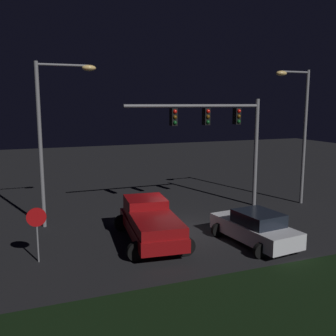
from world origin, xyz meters
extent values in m
plane|color=black|center=(0.00, 0.00, 0.00)|extent=(80.00, 80.00, 0.00)
cube|color=black|center=(0.00, -7.99, 0.05)|extent=(20.21, 4.99, 0.10)
cube|color=maroon|center=(-1.81, -1.13, 0.68)|extent=(2.56, 5.58, 0.55)
cube|color=maroon|center=(-1.68, 0.05, 1.38)|extent=(2.03, 2.08, 0.85)
cube|color=black|center=(-1.68, 0.05, 1.50)|extent=(1.91, 1.70, 0.51)
cube|color=maroon|center=(-1.92, -2.20, 1.18)|extent=(2.23, 3.21, 0.45)
cylinder|color=black|center=(-2.62, 0.91, 0.40)|extent=(0.80, 0.22, 0.80)
cylinder|color=black|center=(-0.58, 0.70, 0.40)|extent=(0.80, 0.22, 0.80)
cylinder|color=black|center=(-3.04, -2.95, 0.40)|extent=(0.80, 0.22, 0.80)
cylinder|color=black|center=(-0.99, -3.17, 0.40)|extent=(0.80, 0.22, 0.80)
cube|color=silver|center=(2.48, -2.93, 0.61)|extent=(2.28, 4.57, 0.70)
cube|color=black|center=(2.51, -3.18, 1.23)|extent=(1.81, 2.17, 0.55)
cylinder|color=black|center=(1.40, -1.55, 0.32)|extent=(0.64, 0.22, 0.64)
cylinder|color=black|center=(3.23, -1.34, 0.32)|extent=(0.64, 0.22, 0.64)
cylinder|color=black|center=(1.73, -4.52, 0.32)|extent=(0.64, 0.22, 0.64)
cylinder|color=black|center=(3.56, -4.32, 0.32)|extent=(0.64, 0.22, 0.64)
cylinder|color=slate|center=(6.24, 2.72, 3.25)|extent=(0.24, 0.24, 6.50)
cylinder|color=slate|center=(2.14, 2.72, 6.10)|extent=(8.20, 0.18, 0.18)
cube|color=black|center=(4.84, 2.72, 5.50)|extent=(0.32, 0.44, 0.95)
sphere|color=red|center=(4.84, 2.49, 5.80)|extent=(0.22, 0.22, 0.22)
sphere|color=#59380A|center=(4.84, 2.49, 5.50)|extent=(0.22, 0.22, 0.22)
sphere|color=#0C4719|center=(4.84, 2.49, 5.20)|extent=(0.22, 0.22, 0.22)
cube|color=black|center=(2.84, 2.72, 5.50)|extent=(0.32, 0.44, 0.95)
sphere|color=red|center=(2.84, 2.49, 5.80)|extent=(0.22, 0.22, 0.22)
sphere|color=#59380A|center=(2.84, 2.49, 5.50)|extent=(0.22, 0.22, 0.22)
sphere|color=#0C4719|center=(2.84, 2.49, 5.20)|extent=(0.22, 0.22, 0.22)
cube|color=black|center=(0.84, 2.72, 5.50)|extent=(0.32, 0.44, 0.95)
sphere|color=red|center=(0.84, 2.49, 5.80)|extent=(0.22, 0.22, 0.22)
sphere|color=#59380A|center=(0.84, 2.49, 5.50)|extent=(0.22, 0.22, 0.22)
sphere|color=#0C4719|center=(0.84, 2.49, 5.20)|extent=(0.22, 0.22, 0.22)
cylinder|color=slate|center=(-6.16, 3.00, 4.12)|extent=(0.20, 0.20, 8.24)
cylinder|color=slate|center=(-4.90, 3.00, 8.09)|extent=(2.53, 0.12, 0.12)
ellipsoid|color=#F9CC72|center=(-3.63, 3.00, 7.99)|extent=(0.70, 0.44, 0.30)
cylinder|color=slate|center=(9.32, 2.09, 4.11)|extent=(0.20, 0.20, 8.22)
cylinder|color=slate|center=(8.35, 2.09, 8.07)|extent=(1.95, 0.12, 0.12)
ellipsoid|color=#F9CC72|center=(7.38, 2.09, 7.97)|extent=(0.70, 0.44, 0.30)
cylinder|color=slate|center=(-6.70, -1.62, 1.10)|extent=(0.07, 0.07, 2.20)
cylinder|color=#B20C0F|center=(-6.70, -1.65, 1.85)|extent=(0.76, 0.03, 0.76)
camera|label=1|loc=(-7.24, -17.17, 6.23)|focal=41.63mm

